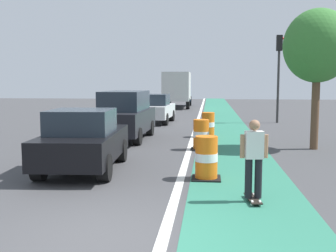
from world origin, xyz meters
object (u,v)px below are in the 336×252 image
delivery_truck_down_block (178,88)px  traffic_barrel_front (206,158)px  street_tree_sidewalk (318,47)px  skateboarder_on_lane (254,158)px  parked_sedan_third (155,109)px  traffic_barrel_mid (201,135)px  traffic_light_corner (279,63)px  traffic_barrel_back (208,125)px  parked_suv_second (125,115)px  parked_sedan_nearest (84,141)px

delivery_truck_down_block → traffic_barrel_front: bearing=-84.1°
delivery_truck_down_block → street_tree_sidewalk: (6.72, -22.88, 1.82)m
skateboarder_on_lane → traffic_barrel_front: (-0.97, 1.87, -0.38)m
skateboarder_on_lane → parked_sedan_third: bearing=104.8°
traffic_barrel_mid → traffic_light_corner: (4.29, 10.03, 2.97)m
traffic_barrel_mid → traffic_barrel_back: same height
traffic_barrel_mid → traffic_barrel_back: 3.38m
traffic_light_corner → traffic_barrel_front: bearing=-105.7°
skateboarder_on_lane → traffic_barrel_mid: bearing=100.7°
traffic_barrel_front → skateboarder_on_lane: bearing=-62.6°
parked_suv_second → street_tree_sidewalk: bearing=-13.3°
traffic_barrel_mid → street_tree_sidewalk: bearing=7.6°
skateboarder_on_lane → parked_suv_second: size_ratio=0.36×
parked_suv_second → skateboarder_on_lane: bearing=-62.6°
traffic_barrel_mid → street_tree_sidewalk: street_tree_sidewalk is taller
skateboarder_on_lane → street_tree_sidewalk: 7.91m
parked_suv_second → traffic_light_corner: traffic_light_corner is taller
skateboarder_on_lane → parked_sedan_nearest: bearing=149.7°
skateboarder_on_lane → street_tree_sidewalk: size_ratio=0.34×
parked_sedan_nearest → traffic_light_corner: 15.90m
skateboarder_on_lane → traffic_light_corner: bearing=79.3°
traffic_barrel_back → street_tree_sidewalk: street_tree_sidewalk is taller
parked_sedan_third → traffic_barrel_front: parked_sedan_third is taller
street_tree_sidewalk → delivery_truck_down_block: bearing=106.4°
parked_sedan_nearest → parked_suv_second: 6.04m
parked_sedan_nearest → street_tree_sidewalk: size_ratio=0.84×
parked_sedan_third → delivery_truck_down_block: bearing=89.0°
parked_suv_second → traffic_barrel_front: bearing=-62.7°
parked_suv_second → traffic_barrel_back: (3.48, 1.10, -0.50)m
skateboarder_on_lane → traffic_barrel_mid: (-1.19, 6.29, -0.38)m
parked_sedan_nearest → traffic_light_corner: traffic_light_corner is taller
parked_suv_second → traffic_light_corner: size_ratio=0.91×
traffic_barrel_front → street_tree_sidewalk: 7.02m
parked_sedan_nearest → traffic_barrel_mid: parked_sedan_nearest is taller
traffic_barrel_back → parked_sedan_third: bearing=118.3°
parked_sedan_third → traffic_barrel_mid: parked_sedan_third is taller
delivery_truck_down_block → traffic_barrel_mid: bearing=-83.5°
skateboarder_on_lane → delivery_truck_down_block: (-3.84, 29.71, 0.94)m
skateboarder_on_lane → traffic_light_corner: traffic_light_corner is taller
parked_sedan_nearest → delivery_truck_down_block: (0.49, 27.18, 1.01)m
traffic_light_corner → parked_sedan_nearest: bearing=-118.3°
parked_sedan_nearest → street_tree_sidewalk: 8.86m
parked_suv_second → traffic_barrel_mid: (3.24, -2.27, -0.50)m
parked_sedan_third → traffic_barrel_front: bearing=-77.1°
traffic_barrel_front → delivery_truck_down_block: 28.03m
street_tree_sidewalk → parked_sedan_nearest: bearing=-149.2°
parked_suv_second → traffic_barrel_back: 3.68m
delivery_truck_down_block → street_tree_sidewalk: street_tree_sidewalk is taller
delivery_truck_down_block → parked_sedan_third: bearing=-91.0°
parked_sedan_third → traffic_barrel_mid: bearing=-72.5°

